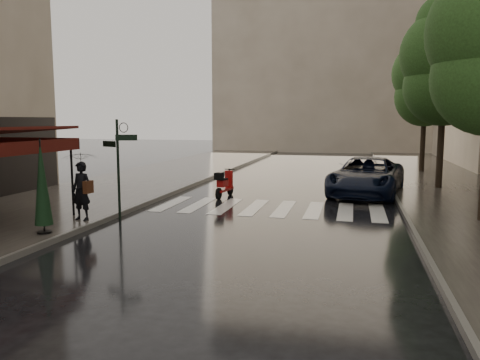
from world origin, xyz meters
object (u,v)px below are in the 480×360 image
at_px(pedestrian_with_umbrella, 80,165).
at_px(scooter, 224,185).
at_px(parked_car, 367,176).
at_px(parasol_back, 42,183).

distance_m(pedestrian_with_umbrella, scooter, 6.42).
height_order(pedestrian_with_umbrella, scooter, pedestrian_with_umbrella).
xyz_separation_m(pedestrian_with_umbrella, parked_car, (8.36, 7.67, -1.00)).
distance_m(parked_car, parasol_back, 12.62).
height_order(scooter, parasol_back, parasol_back).
relative_size(pedestrian_with_umbrella, parked_car, 0.45).
distance_m(pedestrian_with_umbrella, parasol_back, 1.74).
relative_size(pedestrian_with_umbrella, scooter, 1.50).
xyz_separation_m(scooter, parasol_back, (-2.86, -7.34, 0.94)).
bearing_deg(pedestrian_with_umbrella, parked_car, 50.14).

